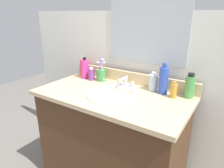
{
  "coord_description": "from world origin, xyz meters",
  "views": [
    {
      "loc": [
        0.7,
        -1.06,
        1.28
      ],
      "look_at": [
        0.0,
        0.0,
        0.83
      ],
      "focal_mm": 32.29,
      "sensor_mm": 36.0,
      "label": 1
    }
  ],
  "objects_px": {
    "bottle_spray_red": "(83,67)",
    "bottle_toner_green": "(190,86)",
    "bottle_shampoo_blue": "(164,80)",
    "cup_green": "(101,75)",
    "faucet": "(125,83)",
    "bottle_oil_amber": "(174,90)",
    "bottle_gel_clear": "(153,82)",
    "bottle_cream_purple": "(91,74)",
    "bottle_soap_pink": "(85,69)"
  },
  "relations": [
    {
      "from": "bottle_shampoo_blue",
      "to": "bottle_gel_clear",
      "type": "xyz_separation_m",
      "value": [
        -0.08,
        0.02,
        -0.03
      ]
    },
    {
      "from": "bottle_gel_clear",
      "to": "bottle_oil_amber",
      "type": "bearing_deg",
      "value": -17.04
    },
    {
      "from": "bottle_toner_green",
      "to": "bottle_oil_amber",
      "type": "height_order",
      "value": "bottle_toner_green"
    },
    {
      "from": "bottle_soap_pink",
      "to": "bottle_toner_green",
      "type": "bearing_deg",
      "value": 3.2
    },
    {
      "from": "bottle_spray_red",
      "to": "cup_green",
      "type": "xyz_separation_m",
      "value": [
        0.23,
        -0.04,
        -0.02
      ]
    },
    {
      "from": "bottle_cream_purple",
      "to": "bottle_gel_clear",
      "type": "relative_size",
      "value": 0.79
    },
    {
      "from": "faucet",
      "to": "bottle_toner_green",
      "type": "bearing_deg",
      "value": 6.42
    },
    {
      "from": "bottle_oil_amber",
      "to": "bottle_spray_red",
      "type": "bearing_deg",
      "value": 175.29
    },
    {
      "from": "bottle_gel_clear",
      "to": "bottle_soap_pink",
      "type": "height_order",
      "value": "bottle_soap_pink"
    },
    {
      "from": "faucet",
      "to": "bottle_spray_red",
      "type": "xyz_separation_m",
      "value": [
        -0.47,
        0.06,
        0.05
      ]
    },
    {
      "from": "bottle_cream_purple",
      "to": "bottle_gel_clear",
      "type": "distance_m",
      "value": 0.51
    },
    {
      "from": "bottle_cream_purple",
      "to": "bottle_spray_red",
      "type": "bearing_deg",
      "value": 154.13
    },
    {
      "from": "bottle_spray_red",
      "to": "bottle_shampoo_blue",
      "type": "bearing_deg",
      "value": -2.82
    },
    {
      "from": "bottle_toner_green",
      "to": "bottle_spray_red",
      "type": "bearing_deg",
      "value": 179.11
    },
    {
      "from": "bottle_cream_purple",
      "to": "bottle_oil_amber",
      "type": "relative_size",
      "value": 0.97
    },
    {
      "from": "bottle_gel_clear",
      "to": "cup_green",
      "type": "height_order",
      "value": "cup_green"
    },
    {
      "from": "bottle_cream_purple",
      "to": "cup_green",
      "type": "bearing_deg",
      "value": 22.76
    },
    {
      "from": "bottle_spray_red",
      "to": "bottle_cream_purple",
      "type": "bearing_deg",
      "value": -25.87
    },
    {
      "from": "faucet",
      "to": "bottle_spray_red",
      "type": "distance_m",
      "value": 0.47
    },
    {
      "from": "faucet",
      "to": "bottle_gel_clear",
      "type": "xyz_separation_m",
      "value": [
        0.2,
        0.05,
        0.03
      ]
    },
    {
      "from": "bottle_gel_clear",
      "to": "faucet",
      "type": "bearing_deg",
      "value": -167.09
    },
    {
      "from": "bottle_gel_clear",
      "to": "bottle_soap_pink",
      "type": "xyz_separation_m",
      "value": [
        -0.59,
        -0.04,
        0.02
      ]
    },
    {
      "from": "bottle_shampoo_blue",
      "to": "cup_green",
      "type": "height_order",
      "value": "bottle_shampoo_blue"
    },
    {
      "from": "faucet",
      "to": "bottle_spray_red",
      "type": "relative_size",
      "value": 0.95
    },
    {
      "from": "bottle_shampoo_blue",
      "to": "bottle_toner_green",
      "type": "xyz_separation_m",
      "value": [
        0.17,
        0.02,
        -0.02
      ]
    },
    {
      "from": "bottle_toner_green",
      "to": "cup_green",
      "type": "bearing_deg",
      "value": -177.49
    },
    {
      "from": "bottle_spray_red",
      "to": "faucet",
      "type": "bearing_deg",
      "value": -7.81
    },
    {
      "from": "bottle_shampoo_blue",
      "to": "bottle_soap_pink",
      "type": "relative_size",
      "value": 1.21
    },
    {
      "from": "faucet",
      "to": "bottle_shampoo_blue",
      "type": "distance_m",
      "value": 0.29
    },
    {
      "from": "bottle_spray_red",
      "to": "bottle_gel_clear",
      "type": "relative_size",
      "value": 1.26
    },
    {
      "from": "bottle_spray_red",
      "to": "cup_green",
      "type": "height_order",
      "value": "cup_green"
    },
    {
      "from": "cup_green",
      "to": "bottle_spray_red",
      "type": "bearing_deg",
      "value": 169.18
    },
    {
      "from": "faucet",
      "to": "bottle_gel_clear",
      "type": "height_order",
      "value": "bottle_gel_clear"
    },
    {
      "from": "bottle_gel_clear",
      "to": "cup_green",
      "type": "xyz_separation_m",
      "value": [
        -0.44,
        -0.03,
        -0.01
      ]
    },
    {
      "from": "faucet",
      "to": "bottle_oil_amber",
      "type": "relative_size",
      "value": 1.46
    },
    {
      "from": "bottle_shampoo_blue",
      "to": "bottle_toner_green",
      "type": "distance_m",
      "value": 0.17
    },
    {
      "from": "bottle_oil_amber",
      "to": "bottle_toner_green",
      "type": "bearing_deg",
      "value": 32.44
    },
    {
      "from": "bottle_oil_amber",
      "to": "bottle_gel_clear",
      "type": "height_order",
      "value": "bottle_gel_clear"
    },
    {
      "from": "bottle_spray_red",
      "to": "bottle_toner_green",
      "type": "height_order",
      "value": "bottle_spray_red"
    },
    {
      "from": "bottle_spray_red",
      "to": "bottle_gel_clear",
      "type": "bearing_deg",
      "value": -1.62
    },
    {
      "from": "bottle_spray_red",
      "to": "bottle_soap_pink",
      "type": "height_order",
      "value": "bottle_soap_pink"
    },
    {
      "from": "bottle_spray_red",
      "to": "bottle_toner_green",
      "type": "distance_m",
      "value": 0.91
    },
    {
      "from": "bottle_spray_red",
      "to": "bottle_cream_purple",
      "type": "distance_m",
      "value": 0.17
    },
    {
      "from": "bottle_gel_clear",
      "to": "cup_green",
      "type": "bearing_deg",
      "value": -176.68
    },
    {
      "from": "bottle_oil_amber",
      "to": "bottle_soap_pink",
      "type": "xyz_separation_m",
      "value": [
        -0.75,
        0.01,
        0.03
      ]
    },
    {
      "from": "bottle_shampoo_blue",
      "to": "bottle_toner_green",
      "type": "height_order",
      "value": "bottle_shampoo_blue"
    },
    {
      "from": "faucet",
      "to": "bottle_toner_green",
      "type": "height_order",
      "value": "bottle_toner_green"
    },
    {
      "from": "bottle_toner_green",
      "to": "bottle_shampoo_blue",
      "type": "bearing_deg",
      "value": -172.33
    },
    {
      "from": "bottle_soap_pink",
      "to": "cup_green",
      "type": "distance_m",
      "value": 0.16
    },
    {
      "from": "bottle_cream_purple",
      "to": "cup_green",
      "type": "height_order",
      "value": "cup_green"
    }
  ]
}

